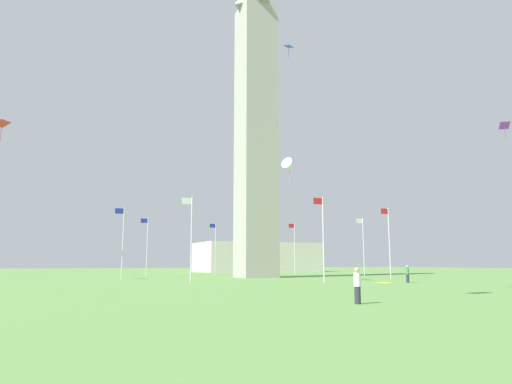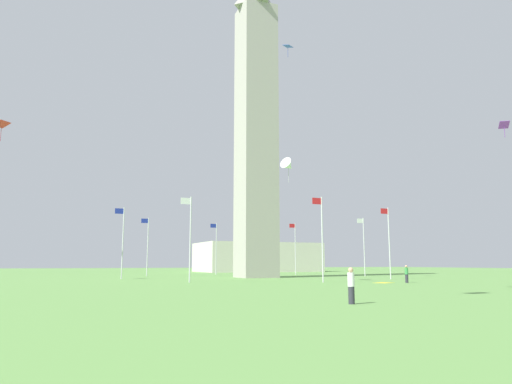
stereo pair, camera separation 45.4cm
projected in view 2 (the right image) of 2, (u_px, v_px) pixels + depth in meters
The scene contains 18 objects.
ground_plane at pixel (256, 278), 61.59m from camera, with size 260.00×260.00×0.00m, color #609347.
obelisk_monument at pixel (256, 119), 64.78m from camera, with size 4.70×4.70×42.75m.
flagpole_n at pixel (122, 240), 55.77m from camera, with size 1.12×0.14×8.44m.
flagpole_ne at pixel (190, 235), 46.66m from camera, with size 1.12×0.14×8.44m.
flagpole_e at pixel (322, 235), 46.69m from camera, with size 1.12×0.14×8.44m.
flagpole_se at pixel (389, 240), 55.84m from camera, with size 1.12×0.14×8.44m.
flagpole_s at pixel (364, 244), 68.75m from camera, with size 1.12×0.14×8.44m.
flagpole_sw at pixel (295, 246), 77.86m from camera, with size 1.12×0.14×8.44m.
flagpole_w at pixel (216, 246), 77.83m from camera, with size 1.12×0.14×8.44m.
flagpole_nw at pixel (147, 244), 68.68m from camera, with size 1.12×0.14×8.44m.
person_green_shirt at pixel (407, 274), 45.26m from camera, with size 0.32×0.32×1.68m.
person_white_shirt at pixel (351, 286), 21.92m from camera, with size 0.32×0.32×1.68m.
kite_white_delta at pixel (289, 166), 49.08m from camera, with size 2.02×1.89×2.64m.
kite_purple_diamond at pixel (504, 125), 45.65m from camera, with size 1.17×1.13×1.56m.
kite_red_diamond at pixel (2, 125), 49.54m from camera, with size 1.81×1.81×2.08m.
kite_blue_diamond at pixel (288, 47), 56.22m from camera, with size 1.31×1.30×1.51m.
distant_building at pixel (257, 257), 103.40m from camera, with size 25.16×15.12×6.18m.
picnic_blanket_near_first_person at pixel (384, 283), 45.28m from camera, with size 1.80×1.40×0.01m, color yellow.
Camera 2 is at (24.06, 57.76, 1.88)m, focal length 33.16 mm.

